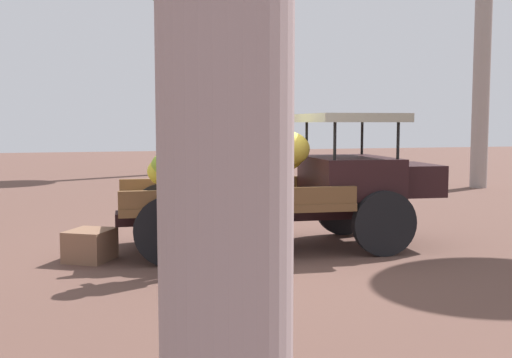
# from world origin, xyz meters

# --- Properties ---
(ground_plane) EXTENTS (60.00, 60.00, 0.00)m
(ground_plane) POSITION_xyz_m (0.00, 0.00, 0.00)
(ground_plane) COLOR brown
(truck) EXTENTS (4.54, 2.02, 1.87)m
(truck) POSITION_xyz_m (0.57, -0.01, 0.97)
(truck) COLOR black
(truck) RESTS_ON ground
(farmer) EXTENTS (0.54, 0.50, 1.78)m
(farmer) POSITION_xyz_m (-1.00, -1.11, 1.01)
(farmer) COLOR #51526C
(farmer) RESTS_ON ground
(wooden_crate) EXTENTS (0.72, 0.75, 0.39)m
(wooden_crate) POSITION_xyz_m (-2.04, -0.08, 0.20)
(wooden_crate) COLOR brown
(wooden_crate) RESTS_ON ground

